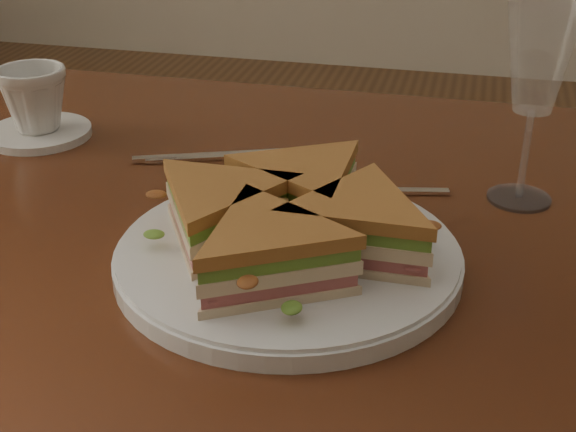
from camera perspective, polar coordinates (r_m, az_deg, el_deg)
The scene contains 9 objects.
table at distance 0.85m, azimuth -1.14°, elevation -5.75°, with size 1.20×0.80×0.75m.
plate at distance 0.71m, azimuth 0.00°, elevation -3.01°, with size 0.31×0.31×0.02m, color silver.
sandwich_wedges at distance 0.69m, azimuth 0.00°, elevation -0.37°, with size 0.28×0.28×0.06m.
crisps_mound at distance 0.70m, azimuth 0.00°, elevation -0.66°, with size 0.09×0.09×0.05m, color orange, non-canonical shape.
spoon at distance 0.85m, azimuth 2.22°, elevation 1.95°, with size 0.18×0.05×0.01m.
knife at distance 0.94m, azimuth -4.86°, elevation 4.24°, with size 0.20×0.09×0.00m.
wine_glass at distance 0.82m, azimuth 17.38°, elevation 10.22°, with size 0.07×0.07×0.20m.
saucer at distance 1.04m, azimuth -17.28°, elevation 5.67°, with size 0.13×0.13×0.01m, color silver.
coffee_cup at distance 1.03m, azimuth -17.61°, elevation 7.94°, with size 0.08×0.08×0.08m, color silver.
Camera 1 is at (0.19, -0.69, 1.12)m, focal length 50.00 mm.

